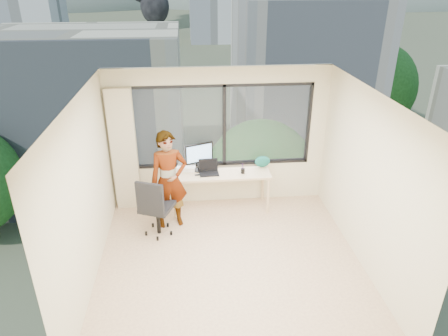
{
  "coord_description": "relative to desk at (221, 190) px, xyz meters",
  "views": [
    {
      "loc": [
        -0.57,
        -4.97,
        4.02
      ],
      "look_at": [
        0.0,
        1.0,
        1.15
      ],
      "focal_mm": 32.56,
      "sensor_mm": 36.0,
      "label": 1
    }
  ],
  "objects": [
    {
      "name": "floor",
      "position": [
        0.0,
        -1.66,
        -0.38
      ],
      "size": [
        4.0,
        4.0,
        0.01
      ],
      "primitive_type": "cube",
      "color": "#D9BB8D",
      "rests_on": "ground"
    },
    {
      "name": "ceiling",
      "position": [
        0.0,
        -1.66,
        2.23
      ],
      "size": [
        4.0,
        4.0,
        0.01
      ],
      "primitive_type": "cube",
      "color": "white",
      "rests_on": "ground"
    },
    {
      "name": "wall_front",
      "position": [
        0.0,
        -3.66,
        0.93
      ],
      "size": [
        4.0,
        0.01,
        2.6
      ],
      "primitive_type": "cube",
      "color": "beige",
      "rests_on": "ground"
    },
    {
      "name": "wall_left",
      "position": [
        -2.0,
        -1.66,
        0.93
      ],
      "size": [
        0.01,
        4.0,
        2.6
      ],
      "primitive_type": "cube",
      "color": "beige",
      "rests_on": "ground"
    },
    {
      "name": "wall_right",
      "position": [
        2.0,
        -1.66,
        0.93
      ],
      "size": [
        0.01,
        4.0,
        2.6
      ],
      "primitive_type": "cube",
      "color": "beige",
      "rests_on": "ground"
    },
    {
      "name": "window_wall",
      "position": [
        0.05,
        0.34,
        1.15
      ],
      "size": [
        3.3,
        0.16,
        1.55
      ],
      "primitive_type": null,
      "color": "black",
      "rests_on": "ground"
    },
    {
      "name": "curtain",
      "position": [
        -1.72,
        0.22,
        0.77
      ],
      "size": [
        0.45,
        0.14,
        2.3
      ],
      "primitive_type": "cube",
      "color": "beige",
      "rests_on": "floor"
    },
    {
      "name": "desk",
      "position": [
        0.0,
        0.0,
        0.0
      ],
      "size": [
        1.8,
        0.6,
        0.75
      ],
      "primitive_type": "cube",
      "color": "#CBAC88",
      "rests_on": "floor"
    },
    {
      "name": "chair",
      "position": [
        -1.13,
        -0.73,
        0.17
      ],
      "size": [
        0.73,
        0.73,
        1.09
      ],
      "primitive_type": null,
      "rotation": [
        0.0,
        0.0,
        -0.38
      ],
      "color": "black",
      "rests_on": "floor"
    },
    {
      "name": "person",
      "position": [
        -0.92,
        -0.46,
        0.49
      ],
      "size": [
        0.71,
        0.54,
        1.73
      ],
      "primitive_type": "imported",
      "rotation": [
        0.0,
        0.0,
        0.21
      ],
      "color": "#2D2D33",
      "rests_on": "floor"
    },
    {
      "name": "monitor",
      "position": [
        -0.38,
        0.12,
        0.65
      ],
      "size": [
        0.55,
        0.3,
        0.54
      ],
      "primitive_type": null,
      "rotation": [
        0.0,
        0.0,
        0.36
      ],
      "color": "black",
      "rests_on": "desk"
    },
    {
      "name": "game_console",
      "position": [
        -0.62,
        0.19,
        0.42
      ],
      "size": [
        0.37,
        0.33,
        0.08
      ],
      "primitive_type": "cube",
      "rotation": [
        0.0,
        0.0,
        -0.16
      ],
      "color": "white",
      "rests_on": "desk"
    },
    {
      "name": "laptop",
      "position": [
        -0.21,
        -0.05,
        0.49
      ],
      "size": [
        0.36,
        0.38,
        0.22
      ],
      "primitive_type": null,
      "rotation": [
        0.0,
        0.0,
        0.05
      ],
      "color": "black",
      "rests_on": "desk"
    },
    {
      "name": "cellphone",
      "position": [
        -0.42,
        -0.08,
        0.38
      ],
      "size": [
        0.11,
        0.06,
        0.01
      ],
      "primitive_type": "cube",
      "rotation": [
        0.0,
        0.0,
        0.14
      ],
      "color": "black",
      "rests_on": "desk"
    },
    {
      "name": "pen_cup",
      "position": [
        0.4,
        -0.07,
        0.42
      ],
      "size": [
        0.08,
        0.08,
        0.09
      ],
      "primitive_type": "cylinder",
      "rotation": [
        0.0,
        0.0,
        0.11
      ],
      "color": "black",
      "rests_on": "desk"
    },
    {
      "name": "handbag",
      "position": [
        0.8,
        0.16,
        0.48
      ],
      "size": [
        0.31,
        0.22,
        0.22
      ],
      "primitive_type": "ellipsoid",
      "rotation": [
        0.0,
        0.0,
        0.3
      ],
      "color": "#0D504E",
      "rests_on": "desk"
    },
    {
      "name": "exterior_ground",
      "position": [
        0.0,
        118.34,
        -14.38
      ],
      "size": [
        400.0,
        400.0,
        0.04
      ],
      "primitive_type": "cube",
      "color": "#515B3D",
      "rests_on": "ground"
    },
    {
      "name": "near_bldg_a",
      "position": [
        -9.0,
        28.34,
        -7.38
      ],
      "size": [
        16.0,
        12.0,
        14.0
      ],
      "primitive_type": "cube",
      "color": "#ECE6C6",
      "rests_on": "exterior_ground"
    },
    {
      "name": "near_bldg_b",
      "position": [
        12.0,
        36.34,
        -6.38
      ],
      "size": [
        14.0,
        13.0,
        16.0
      ],
      "primitive_type": "cube",
      "color": "white",
      "rests_on": "exterior_ground"
    },
    {
      "name": "hill_a",
      "position": [
        -120.0,
        318.34,
        -14.38
      ],
      "size": [
        288.0,
        216.0,
        90.0
      ],
      "primitive_type": "ellipsoid",
      "color": "slate",
      "rests_on": "exterior_ground"
    },
    {
      "name": "hill_b",
      "position": [
        100.0,
        318.34,
        -14.38
      ],
      "size": [
        300.0,
        220.0,
        96.0
      ],
      "primitive_type": "ellipsoid",
      "color": "slate",
      "rests_on": "exterior_ground"
    },
    {
      "name": "tree_b",
      "position": [
        4.0,
        16.34,
        -9.88
      ],
      "size": [
        7.6,
        7.6,
        9.0
      ],
      "primitive_type": null,
      "color": "#204D19",
      "rests_on": "exterior_ground"
    },
    {
      "name": "tree_c",
      "position": [
        22.0,
        38.34,
        -9.38
      ],
      "size": [
        8.4,
        8.4,
        10.0
      ],
      "primitive_type": null,
      "color": "#204D19",
      "rests_on": "exterior_ground"
    }
  ]
}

